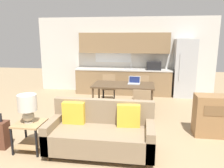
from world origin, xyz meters
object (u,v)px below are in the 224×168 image
object	(u,v)px
refrigerator	(184,68)
laptop	(134,82)
dining_chair_far_right	(143,88)
table_lamp	(27,106)
dining_table	(123,86)
side_table	(30,131)
dining_chair_near_right	(142,103)
dining_chair_far_left	(109,86)
couch	(101,133)

from	to	relation	value
refrigerator	laptop	distance (m)	2.32
dining_chair_far_right	table_lamp	bearing A→B (deg)	-129.18
dining_table	side_table	xyz separation A→B (m)	(-1.45, -2.40, -0.33)
laptop	table_lamp	bearing A→B (deg)	-119.76
refrigerator	dining_table	bearing A→B (deg)	-136.58
refrigerator	dining_chair_far_right	xyz separation A→B (m)	(-1.37, -1.00, -0.49)
dining_table	table_lamp	xyz separation A→B (m)	(-1.46, -2.40, 0.15)
refrigerator	table_lamp	xyz separation A→B (m)	(-3.35, -4.19, -0.14)
table_lamp	dining_chair_far_right	size ratio (longest dim) A/B	0.61
dining_chair_far_right	laptop	bearing A→B (deg)	-117.08
laptop	dining_table	bearing A→B (deg)	-150.88
refrigerator	dining_chair_near_right	xyz separation A→B (m)	(-1.37, -2.63, -0.49)
refrigerator	side_table	xyz separation A→B (m)	(-3.34, -4.19, -0.62)
dining_chair_far_left	dining_chair_near_right	world-z (taller)	same
dining_table	dining_chair_far_right	xyz separation A→B (m)	(0.52, 0.79, -0.20)
refrigerator	dining_chair_near_right	bearing A→B (deg)	-117.55
dining_table	dining_chair_far_right	bearing A→B (deg)	56.56
dining_chair_near_right	dining_table	bearing A→B (deg)	-53.03
dining_chair_far_left	laptop	bearing A→B (deg)	-47.42
refrigerator	laptop	size ratio (longest dim) A/B	5.70
couch	dining_table	bearing A→B (deg)	85.46
couch	side_table	size ratio (longest dim) A/B	3.49
table_lamp	dining_chair_near_right	distance (m)	2.55
dining_chair_far_left	laptop	size ratio (longest dim) A/B	2.45
refrigerator	side_table	distance (m)	5.39
laptop	side_table	bearing A→B (deg)	-119.60
side_table	laptop	bearing A→B (deg)	55.63
side_table	table_lamp	xyz separation A→B (m)	(-0.01, -0.00, 0.48)
refrigerator	table_lamp	size ratio (longest dim) A/B	3.81
dining_table	side_table	distance (m)	2.82
side_table	dining_chair_far_right	distance (m)	3.75
table_lamp	dining_chair_far_left	size ratio (longest dim) A/B	0.61
couch	dining_chair_near_right	size ratio (longest dim) A/B	2.20
dining_chair_far_left	dining_chair_near_right	xyz separation A→B (m)	(1.06, -1.66, 0.00)
dining_chair_far_right	dining_chair_near_right	bearing A→B (deg)	-97.29
refrigerator	dining_table	world-z (taller)	refrigerator
dining_table	dining_chair_far_left	xyz separation A→B (m)	(-0.54, 0.83, -0.20)
couch	dining_chair_far_right	xyz separation A→B (m)	(0.70, 3.08, 0.13)
side_table	dining_chair_near_right	bearing A→B (deg)	38.51
dining_chair_far_right	side_table	bearing A→B (deg)	-129.05
dining_chair_near_right	laptop	size ratio (longest dim) A/B	2.45
table_lamp	laptop	size ratio (longest dim) A/B	1.50
couch	side_table	world-z (taller)	couch
dining_table	table_lamp	distance (m)	2.81
couch	dining_chair_far_left	distance (m)	3.14
dining_chair_near_right	laptop	distance (m)	1.04
refrigerator	dining_chair_far_left	world-z (taller)	refrigerator
couch	dining_chair_near_right	distance (m)	1.62
couch	laptop	xyz separation A→B (m)	(0.47, 2.42, 0.44)
table_lamp	dining_chair_far_right	bearing A→B (deg)	58.20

